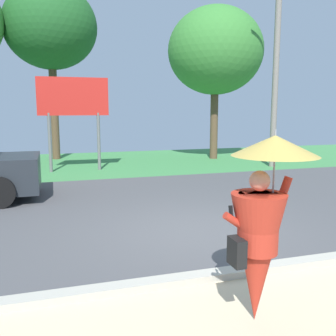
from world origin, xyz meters
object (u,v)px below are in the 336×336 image
tree_center_back (215,51)px  roadside_billboard (73,103)px  monk_pedestrian (261,228)px  utility_pole (276,71)px  tree_right_mid (51,27)px

tree_center_back → roadside_billboard: bearing=-164.6°
monk_pedestrian → utility_pole: bearing=69.9°
roadside_billboard → utility_pole: bearing=-8.8°
roadside_billboard → tree_right_mid: size_ratio=0.44×
roadside_billboard → tree_center_back: (6.51, 1.79, 2.40)m
utility_pole → tree_center_back: utility_pole is taller
roadside_billboard → monk_pedestrian: bearing=-83.3°
monk_pedestrian → tree_center_back: 14.48m
monk_pedestrian → tree_right_mid: (-1.97, 14.99, 4.89)m
roadside_billboard → tree_center_back: size_ratio=0.50×
monk_pedestrian → tree_center_back: tree_center_back is taller
tree_center_back → monk_pedestrian: bearing=-111.9°
utility_pole → tree_center_back: 3.45m
utility_pole → roadside_billboard: size_ratio=2.08×
utility_pole → roadside_billboard: bearing=171.2°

